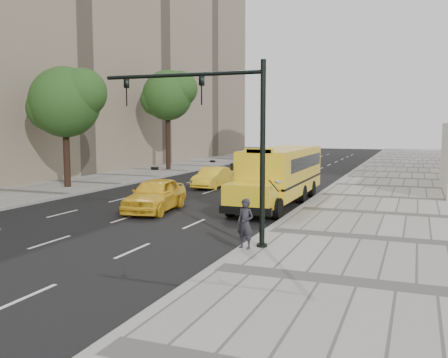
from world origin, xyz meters
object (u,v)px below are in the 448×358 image
(school_bus, at_px, (281,171))
(traffic_signal, at_px, (223,130))
(taxi_far, at_px, (213,177))
(pedestrian, at_px, (245,224))
(tree_c, at_px, (168,95))
(tree_b, at_px, (66,101))
(taxi_near, at_px, (155,195))

(school_bus, distance_m, traffic_signal, 10.78)
(taxi_far, relative_size, pedestrian, 2.53)
(school_bus, height_order, pedestrian, school_bus)
(pedestrian, bearing_deg, school_bus, 112.74)
(pedestrian, xyz_separation_m, traffic_signal, (-0.96, 0.44, 3.10))
(tree_c, bearing_deg, school_bus, -45.87)
(tree_c, height_order, traffic_signal, tree_c)
(tree_b, relative_size, pedestrian, 4.83)
(taxi_near, height_order, taxi_far, taxi_near)
(pedestrian, bearing_deg, traffic_signal, 169.60)
(taxi_far, bearing_deg, traffic_signal, -66.32)
(tree_b, height_order, tree_c, tree_c)
(tree_b, relative_size, tree_c, 0.87)
(tree_c, distance_m, taxi_near, 23.33)
(taxi_near, relative_size, traffic_signal, 0.76)
(pedestrian, bearing_deg, taxi_far, 130.26)
(tree_c, height_order, taxi_far, tree_c)
(school_bus, xyz_separation_m, taxi_near, (-5.15, -4.86, -0.94))
(school_bus, distance_m, pedestrian, 11.10)
(tree_c, bearing_deg, traffic_signal, -58.91)
(taxi_far, distance_m, traffic_signal, 17.25)
(traffic_signal, bearing_deg, taxi_far, 113.84)
(tree_b, relative_size, taxi_near, 1.67)
(school_bus, bearing_deg, taxi_far, 141.07)
(tree_b, bearing_deg, pedestrian, -35.35)
(tree_b, height_order, pedestrian, tree_b)
(tree_c, bearing_deg, taxi_near, -64.24)
(tree_c, xyz_separation_m, school_bus, (14.91, -15.37, -5.32))
(tree_b, xyz_separation_m, taxi_far, (8.77, 4.16, -5.13))
(tree_c, distance_m, traffic_signal, 30.37)
(school_bus, relative_size, pedestrian, 6.87)
(taxi_far, xyz_separation_m, traffic_signal, (6.83, -15.47, 3.39))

